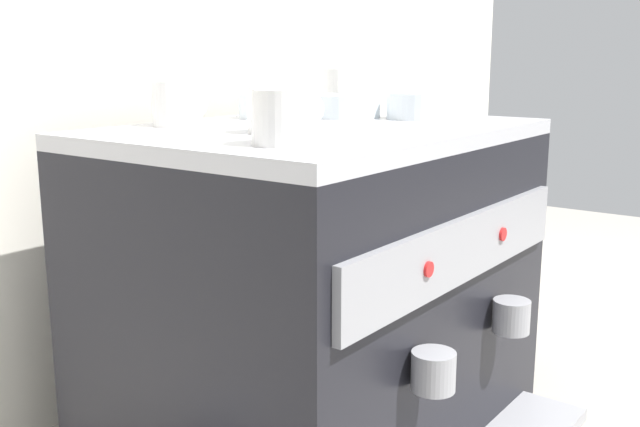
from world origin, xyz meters
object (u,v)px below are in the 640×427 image
object	(u,v)px
ceramic_cup_2	(286,117)
ceramic_bowl_1	(346,107)
ceramic_cup_0	(342,90)
ceramic_cup_3	(179,103)
ceramic_bowl_0	(418,106)
ceramic_cup_1	(278,110)
ceramic_bowl_2	(266,106)
coffee_grinder	(446,250)
espresso_machine	(322,283)

from	to	relation	value
ceramic_cup_2	ceramic_bowl_1	size ratio (longest dim) A/B	0.95
ceramic_cup_0	ceramic_cup_3	bearing A→B (deg)	175.00
ceramic_bowl_0	ceramic_bowl_1	distance (m)	0.12
ceramic_cup_1	ceramic_cup_3	size ratio (longest dim) A/B	0.94
ceramic_cup_1	ceramic_cup_0	bearing A→B (deg)	22.45
ceramic_cup_3	ceramic_bowl_2	xyz separation A→B (m)	(0.18, -0.01, -0.01)
ceramic_cup_2	ceramic_bowl_1	xyz separation A→B (m)	(0.37, 0.17, -0.01)
ceramic_cup_1	ceramic_cup_2	xyz separation A→B (m)	(-0.10, -0.09, 0.00)
ceramic_cup_2	ceramic_bowl_0	size ratio (longest dim) A/B	1.05
ceramic_cup_2	coffee_grinder	size ratio (longest dim) A/B	0.29
ceramic_bowl_1	ceramic_bowl_2	distance (m)	0.14
espresso_machine	ceramic_cup_2	size ratio (longest dim) A/B	5.90
ceramic_bowl_0	coffee_grinder	bearing A→B (deg)	17.21
espresso_machine	ceramic_bowl_1	bearing A→B (deg)	21.42
ceramic_cup_0	ceramic_cup_1	world-z (taller)	ceramic_cup_0
ceramic_bowl_2	ceramic_cup_2	bearing A→B (deg)	-135.92
ceramic_cup_0	espresso_machine	bearing A→B (deg)	-150.92
ceramic_cup_0	ceramic_cup_1	xyz separation A→B (m)	(-0.37, -0.15, -0.01)
ceramic_cup_0	ceramic_bowl_0	size ratio (longest dim) A/B	0.98
ceramic_bowl_0	coffee_grinder	xyz separation A→B (m)	(0.32, 0.10, -0.33)
ceramic_cup_0	ceramic_bowl_0	bearing A→B (deg)	-105.58
ceramic_cup_2	coffee_grinder	world-z (taller)	ceramic_cup_2
ceramic_cup_1	ceramic_cup_3	distance (m)	0.19
ceramic_cup_3	ceramic_bowl_0	xyz separation A→B (m)	(0.32, -0.23, -0.01)
ceramic_bowl_0	ceramic_bowl_2	xyz separation A→B (m)	(-0.14, 0.21, -0.00)
ceramic_bowl_0	ceramic_cup_1	bearing A→B (deg)	172.70
espresso_machine	ceramic_bowl_0	distance (m)	0.34
ceramic_bowl_1	ceramic_cup_2	bearing A→B (deg)	-155.64
ceramic_cup_2	ceramic_cup_3	bearing A→B (deg)	72.23
ceramic_cup_0	ceramic_cup_1	size ratio (longest dim) A/B	1.00
ceramic_bowl_0	coffee_grinder	size ratio (longest dim) A/B	0.28
ceramic_cup_3	coffee_grinder	world-z (taller)	ceramic_cup_3
ceramic_cup_0	ceramic_cup_3	distance (m)	0.38
ceramic_cup_2	ceramic_bowl_2	size ratio (longest dim) A/B	1.18
ceramic_cup_0	ceramic_cup_2	xyz separation A→B (m)	(-0.47, -0.25, -0.01)
espresso_machine	ceramic_cup_3	size ratio (longest dim) A/B	5.91
espresso_machine	coffee_grinder	bearing A→B (deg)	4.99
ceramic_bowl_2	ceramic_bowl_1	bearing A→B (deg)	-46.95
espresso_machine	ceramic_cup_0	xyz separation A→B (m)	(0.25, 0.14, 0.29)
ceramic_cup_0	coffee_grinder	size ratio (longest dim) A/B	0.27
espresso_machine	ceramic_cup_1	size ratio (longest dim) A/B	6.32
espresso_machine	ceramic_cup_1	distance (m)	0.30
espresso_machine	ceramic_bowl_1	xyz separation A→B (m)	(0.15, 0.06, 0.27)
ceramic_cup_0	ceramic_bowl_2	bearing A→B (deg)	174.59
ceramic_cup_3	ceramic_bowl_2	bearing A→B (deg)	-4.56
ceramic_cup_1	ceramic_bowl_1	xyz separation A→B (m)	(0.27, 0.07, -0.01)
espresso_machine	ceramic_cup_2	bearing A→B (deg)	-153.75
espresso_machine	ceramic_bowl_2	world-z (taller)	ceramic_bowl_2
ceramic_cup_1	coffee_grinder	distance (m)	0.73
ceramic_bowl_2	ceramic_cup_3	bearing A→B (deg)	175.44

